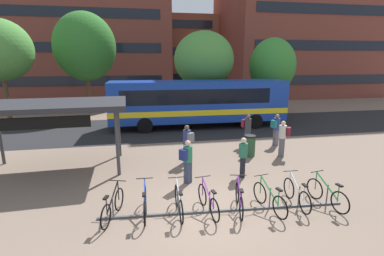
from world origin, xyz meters
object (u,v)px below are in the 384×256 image
Objects in this scene: city_bus at (199,102)px; parked_bicycle_white_6 at (297,194)px; parked_bicycle_blue_1 at (145,204)px; parked_bicycle_green_5 at (270,199)px; commuter_navy_pack_0 at (187,159)px; street_tree_2 at (272,66)px; parked_bicycle_purple_4 at (239,200)px; commuter_maroon_pack_4 at (283,136)px; commuter_teal_pack_1 at (276,128)px; trash_bin at (250,146)px; parked_bicycle_silver_2 at (179,202)px; commuter_grey_pack_2 at (187,141)px; street_tree_0 at (85,47)px; commuter_maroon_pack_3 at (247,128)px; commuter_red_pack_5 at (243,154)px; street_tree_3 at (204,60)px; parked_bicycle_black_0 at (113,207)px; transit_shelter at (52,107)px; parked_bicycle_green_7 at (327,194)px; street_tree_1 at (0,50)px.

city_bus is 6.99× the size of parked_bicycle_white_6.
city_bus is 11.94m from parked_bicycle_blue_1.
parked_bicycle_blue_1 is at bearing 73.05° from parked_bicycle_green_5.
street_tree_2 is (9.27, 12.51, 3.14)m from commuter_navy_pack_0.
commuter_maroon_pack_4 reaches higher than parked_bicycle_purple_4.
parked_bicycle_white_6 is 0.27× the size of street_tree_2.
commuter_teal_pack_1 is 1.69× the size of trash_bin.
parked_bicycle_silver_2 is 2.30m from commuter_navy_pack_0.
commuter_grey_pack_2 is (-1.79, 4.60, 0.62)m from parked_bicycle_green_5.
parked_bicycle_blue_1 is at bearing -76.33° from street_tree_0.
city_bus is 6.90× the size of commuter_grey_pack_2.
commuter_teal_pack_1 reaches higher than parked_bicycle_white_6.
commuter_grey_pack_2 is 0.99× the size of commuter_maroon_pack_3.
commuter_navy_pack_0 reaches higher than commuter_red_pack_5.
street_tree_0 is (-6.40, 13.94, 4.65)m from commuter_grey_pack_2.
commuter_teal_pack_1 is 9.69m from street_tree_3.
commuter_teal_pack_1 reaches higher than parked_bicycle_black_0.
trash_bin is at bearing -52.09° from commuter_maroon_pack_3.
parked_bicycle_white_6 is 0.29× the size of transit_shelter.
parked_bicycle_purple_4 is at bearing 75.89° from parked_bicycle_green_7.
parked_bicycle_purple_4 is 0.98× the size of parked_bicycle_white_6.
commuter_maroon_pack_4 reaches higher than commuter_teal_pack_1.
street_tree_0 reaches higher than commuter_red_pack_5.
commuter_navy_pack_0 is 0.96× the size of commuter_maroon_pack_4.
parked_bicycle_blue_1 and parked_bicycle_silver_2 have the same top height.
transit_shelter is at bearing 47.63° from parked_bicycle_black_0.
trash_bin is at bearing -4.06° from commuter_navy_pack_0.
parked_bicycle_white_6 is at bearing -94.08° from trash_bin.
parked_bicycle_white_6 and parked_bicycle_green_7 have the same top height.
city_bus is 6.86× the size of commuter_maroon_pack_3.
street_tree_2 reaches higher than parked_bicycle_white_6.
commuter_grey_pack_2 is at bearing -105.61° from city_bus.
commuter_maroon_pack_3 reaches higher than parked_bicycle_silver_2.
commuter_maroon_pack_4 is 11.57m from street_tree_2.
parked_bicycle_blue_1 is 1.01m from parked_bicycle_silver_2.
parked_bicycle_green_7 is at bearing 103.71° from commuter_maroon_pack_4.
parked_bicycle_blue_1 is at bearing -168.73° from commuter_navy_pack_0.
parked_bicycle_purple_4 is at bearing -38.61° from transit_shelter.
trash_bin is at bearing -170.80° from commuter_teal_pack_1.
street_tree_2 is (6.12, 14.81, 3.73)m from parked_bicycle_white_6.
commuter_grey_pack_2 is 0.26× the size of street_tree_3.
street_tree_1 is at bearing 162.11° from city_bus.
parked_bicycle_white_6 is at bearing -179.27° from commuter_grey_pack_2.
street_tree_1 is (-12.85, 16.11, 4.89)m from parked_bicycle_purple_4.
parked_bicycle_black_0 is 1.62× the size of trash_bin.
commuter_navy_pack_0 is 0.26× the size of street_tree_2.
commuter_grey_pack_2 is at bearing 33.78° from parked_bicycle_white_6.
street_tree_3 is (1.10, 3.58, 2.82)m from city_bus.
commuter_maroon_pack_3 is (9.13, 1.73, -1.67)m from transit_shelter.
commuter_navy_pack_0 is (0.62, 2.14, 0.58)m from parked_bicycle_silver_2.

